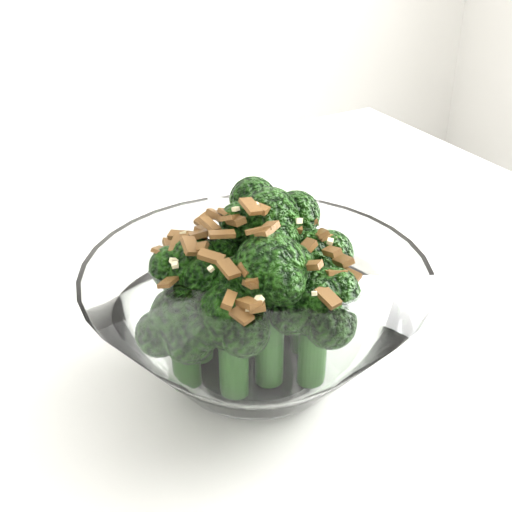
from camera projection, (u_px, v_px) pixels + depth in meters
name	position (u px, v px, depth m)	size (l,w,h in m)	color
table	(65.00, 448.00, 0.56)	(1.32, 1.00, 0.75)	white
broccoli_dish	(256.00, 311.00, 0.51)	(0.25, 0.25, 0.15)	white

